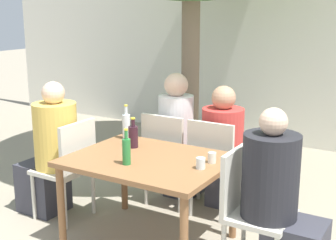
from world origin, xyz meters
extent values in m
cube|color=white|center=(0.00, 3.38, 1.40)|extent=(10.00, 0.08, 2.80)
cylinder|color=#7A6651|center=(-0.56, 1.73, 1.06)|extent=(0.21, 0.21, 2.12)
cube|color=brown|center=(0.00, 0.00, 0.71)|extent=(1.24, 0.97, 0.04)
cylinder|color=brown|center=(-0.56, -0.42, 0.34)|extent=(0.06, 0.06, 0.69)
cylinder|color=brown|center=(-0.56, 0.42, 0.34)|extent=(0.06, 0.06, 0.69)
cylinder|color=brown|center=(0.56, 0.42, 0.34)|extent=(0.06, 0.06, 0.69)
cube|color=beige|center=(-0.94, 0.00, 0.45)|extent=(0.44, 0.44, 0.04)
cube|color=beige|center=(-0.74, 0.00, 0.70)|extent=(0.04, 0.44, 0.45)
cylinder|color=beige|center=(-1.13, 0.19, 0.22)|extent=(0.04, 0.04, 0.43)
cylinder|color=beige|center=(-1.13, -0.19, 0.22)|extent=(0.04, 0.04, 0.43)
cylinder|color=beige|center=(-0.75, 0.19, 0.22)|extent=(0.04, 0.04, 0.43)
cylinder|color=beige|center=(-0.75, -0.19, 0.22)|extent=(0.04, 0.04, 0.43)
cube|color=beige|center=(0.94, 0.00, 0.45)|extent=(0.44, 0.44, 0.04)
cube|color=beige|center=(0.74, 0.00, 0.70)|extent=(0.04, 0.44, 0.45)
cylinder|color=beige|center=(0.75, 0.19, 0.22)|extent=(0.04, 0.04, 0.43)
cube|color=beige|center=(-0.25, 0.80, 0.45)|extent=(0.44, 0.44, 0.04)
cube|color=beige|center=(-0.25, 0.60, 0.70)|extent=(0.44, 0.04, 0.45)
cylinder|color=beige|center=(-0.06, 0.99, 0.22)|extent=(0.04, 0.04, 0.43)
cylinder|color=beige|center=(-0.44, 0.99, 0.22)|extent=(0.04, 0.04, 0.43)
cylinder|color=beige|center=(-0.06, 0.61, 0.22)|extent=(0.04, 0.04, 0.43)
cylinder|color=beige|center=(-0.44, 0.61, 0.22)|extent=(0.04, 0.04, 0.43)
cube|color=beige|center=(0.25, 0.80, 0.45)|extent=(0.44, 0.44, 0.04)
cube|color=beige|center=(0.25, 0.60, 0.70)|extent=(0.44, 0.04, 0.45)
cylinder|color=beige|center=(0.44, 0.99, 0.22)|extent=(0.04, 0.04, 0.43)
cylinder|color=beige|center=(0.06, 0.99, 0.22)|extent=(0.04, 0.04, 0.43)
cylinder|color=beige|center=(0.44, 0.61, 0.22)|extent=(0.04, 0.04, 0.43)
cylinder|color=beige|center=(0.06, 0.61, 0.22)|extent=(0.04, 0.04, 0.43)
cube|color=#383842|center=(-1.20, 0.00, 0.24)|extent=(0.40, 0.35, 0.47)
cylinder|color=gold|center=(-1.00, 0.00, 0.77)|extent=(0.39, 0.39, 0.60)
sphere|color=beige|center=(-1.00, 0.00, 1.16)|extent=(0.20, 0.20, 0.20)
cylinder|color=#232328|center=(1.00, 0.00, 0.77)|extent=(0.39, 0.39, 0.59)
sphere|color=beige|center=(1.00, 0.00, 1.15)|extent=(0.19, 0.19, 0.19)
cube|color=#383842|center=(-0.25, 1.06, 0.24)|extent=(0.31, 0.40, 0.47)
cylinder|color=white|center=(-0.25, 0.86, 0.77)|extent=(0.34, 0.34, 0.60)
sphere|color=beige|center=(-0.25, 0.86, 1.17)|extent=(0.23, 0.23, 0.23)
cube|color=#383842|center=(0.25, 1.06, 0.24)|extent=(0.35, 0.40, 0.47)
cylinder|color=#C63833|center=(0.25, 0.86, 0.73)|extent=(0.39, 0.39, 0.53)
sphere|color=tan|center=(0.25, 0.86, 1.10)|extent=(0.22, 0.22, 0.22)
cylinder|color=silver|center=(-0.48, 0.36, 0.84)|extent=(0.07, 0.07, 0.23)
cylinder|color=silver|center=(-0.48, 0.36, 0.99)|extent=(0.03, 0.03, 0.08)
cylinder|color=gold|center=(-0.48, 0.36, 1.04)|extent=(0.03, 0.03, 0.01)
cylinder|color=#331923|center=(-0.27, 0.18, 0.82)|extent=(0.08, 0.08, 0.18)
cylinder|color=#331923|center=(-0.27, 0.18, 0.94)|extent=(0.03, 0.03, 0.06)
cylinder|color=gold|center=(-0.27, 0.18, 0.98)|extent=(0.04, 0.04, 0.01)
cylinder|color=#287A38|center=(-0.06, -0.21, 0.83)|extent=(0.06, 0.06, 0.20)
cylinder|color=#287A38|center=(-0.06, -0.21, 0.96)|extent=(0.03, 0.03, 0.07)
cylinder|color=gold|center=(-0.06, -0.21, 1.00)|extent=(0.03, 0.03, 0.01)
cylinder|color=silver|center=(0.48, 0.16, 0.77)|extent=(0.06, 0.06, 0.08)
cylinder|color=silver|center=(0.47, -0.01, 0.77)|extent=(0.07, 0.07, 0.08)
camera|label=1|loc=(1.96, -2.95, 1.90)|focal=50.00mm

